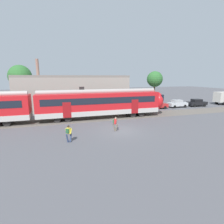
{
  "coord_description": "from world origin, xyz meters",
  "views": [
    {
      "loc": [
        -6.67,
        -18.22,
        6.07
      ],
      "look_at": [
        -0.07,
        3.14,
        1.6
      ],
      "focal_mm": 28.0,
      "sensor_mm": 36.0,
      "label": 1
    }
  ],
  "objects_px": {
    "pedestrian_yellow": "(69,132)",
    "pedestrian_red": "(115,123)",
    "parked_car_black": "(197,103)",
    "parked_car_red": "(157,105)",
    "parked_car_silver": "(177,104)"
  },
  "relations": [
    {
      "from": "pedestrian_yellow",
      "to": "parked_car_black",
      "type": "distance_m",
      "value": 30.42
    },
    {
      "from": "pedestrian_red",
      "to": "parked_car_red",
      "type": "bearing_deg",
      "value": 42.48
    },
    {
      "from": "pedestrian_yellow",
      "to": "parked_car_red",
      "type": "height_order",
      "value": "pedestrian_yellow"
    },
    {
      "from": "pedestrian_yellow",
      "to": "parked_car_black",
      "type": "relative_size",
      "value": 0.41
    },
    {
      "from": "pedestrian_red",
      "to": "parked_car_red",
      "type": "xyz_separation_m",
      "value": [
        12.39,
        11.34,
        -0.21
      ]
    },
    {
      "from": "pedestrian_red",
      "to": "parked_car_black",
      "type": "distance_m",
      "value": 24.78
    },
    {
      "from": "parked_car_red",
      "to": "parked_car_black",
      "type": "bearing_deg",
      "value": 0.44
    },
    {
      "from": "pedestrian_red",
      "to": "parked_car_black",
      "type": "height_order",
      "value": "pedestrian_red"
    },
    {
      "from": "parked_car_red",
      "to": "parked_car_silver",
      "type": "relative_size",
      "value": 1.0
    },
    {
      "from": "pedestrian_yellow",
      "to": "parked_car_black",
      "type": "height_order",
      "value": "pedestrian_yellow"
    },
    {
      "from": "parked_car_red",
      "to": "parked_car_silver",
      "type": "xyz_separation_m",
      "value": [
        4.81,
        0.2,
        0.0
      ]
    },
    {
      "from": "pedestrian_red",
      "to": "parked_car_silver",
      "type": "xyz_separation_m",
      "value": [
        17.19,
        11.54,
        -0.21
      ]
    },
    {
      "from": "pedestrian_yellow",
      "to": "pedestrian_red",
      "type": "xyz_separation_m",
      "value": [
        5.28,
        2.05,
        0.0
      ]
    },
    {
      "from": "pedestrian_red",
      "to": "parked_car_silver",
      "type": "height_order",
      "value": "pedestrian_red"
    },
    {
      "from": "pedestrian_yellow",
      "to": "pedestrian_red",
      "type": "distance_m",
      "value": 5.67
    }
  ]
}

